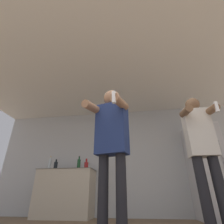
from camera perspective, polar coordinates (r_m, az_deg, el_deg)
wall_back at (r=4.51m, az=6.73°, el=-14.87°), size 7.00×0.06×2.55m
ceiling_slab at (r=3.57m, az=4.60°, el=11.27°), size 7.00×3.62×0.05m
refrigerator at (r=4.34m, az=28.68°, el=-16.07°), size 0.66×0.68×1.88m
counter at (r=4.43m, az=-15.06°, el=-24.19°), size 1.28×0.61×0.99m
bottle_dark_rum at (r=4.29m, az=-8.42°, el=-16.76°), size 0.09×0.09×0.25m
bottle_short_whiskey at (r=4.56m, az=-17.92°, el=-16.23°), size 0.09×0.09×0.28m
bottle_amber_bourbon at (r=4.64m, az=-19.70°, el=-15.78°), size 0.07×0.07×0.33m
bottle_clear_vodka at (r=4.35m, az=-10.79°, el=-16.30°), size 0.08×0.08×0.31m
person_woman_foreground at (r=2.11m, az=-0.16°, el=-8.28°), size 0.54×0.58×1.72m
person_man_side at (r=2.63m, az=27.38°, el=-9.92°), size 0.43×0.43×1.75m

